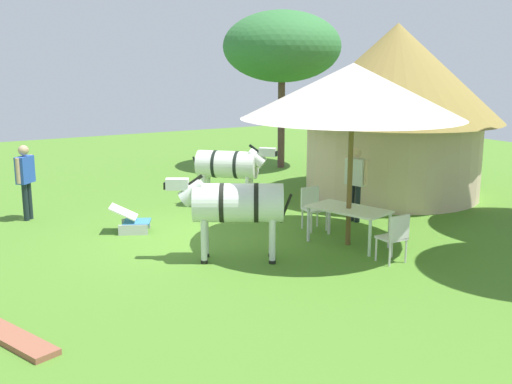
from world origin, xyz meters
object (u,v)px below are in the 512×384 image
object	(u,v)px
patio_chair_near_hut	(312,205)
zebra_by_umbrella	(235,204)
patio_chair_west_end	(395,235)
standing_watcher	(25,175)
patio_dining_table	(349,212)
guest_beside_umbrella	(356,177)
thatched_hut	(395,103)
zebra_nearest_camera	(229,165)
striped_lounge_chair	(132,220)
shade_umbrella	(353,91)
acacia_tree_right_background	(282,47)

from	to	relation	value
patio_chair_near_hut	zebra_by_umbrella	bearing A→B (deg)	25.97
patio_chair_west_end	standing_watcher	distance (m)	8.26
patio_chair_west_end	patio_chair_near_hut	size ratio (longest dim) A/B	1.00
patio_dining_table	guest_beside_umbrella	bearing A→B (deg)	136.99
thatched_hut	guest_beside_umbrella	distance (m)	3.47
zebra_nearest_camera	striped_lounge_chair	bearing A→B (deg)	-26.82
patio_chair_near_hut	guest_beside_umbrella	world-z (taller)	guest_beside_umbrella
thatched_hut	zebra_by_umbrella	bearing A→B (deg)	-66.08
patio_chair_near_hut	guest_beside_umbrella	bearing A→B (deg)	-175.72
striped_lounge_chair	thatched_hut	bearing A→B (deg)	116.58
shade_umbrella	striped_lounge_chair	world-z (taller)	shade_umbrella
thatched_hut	zebra_by_umbrella	size ratio (longest dim) A/B	2.72
patio_dining_table	patio_chair_near_hut	xyz separation A→B (m)	(-1.31, 0.07, -0.14)
patio_dining_table	acacia_tree_right_background	bearing A→B (deg)	155.90
zebra_by_umbrella	guest_beside_umbrella	bearing A→B (deg)	-43.24
patio_chair_near_hut	striped_lounge_chair	world-z (taller)	patio_chair_near_hut
striped_lounge_chair	patio_dining_table	bearing A→B (deg)	74.43
patio_dining_table	patio_chair_west_end	bearing A→B (deg)	-0.04
patio_chair_west_end	patio_chair_near_hut	bearing A→B (deg)	88.55
guest_beside_umbrella	zebra_by_umbrella	bearing A→B (deg)	-91.46
patio_dining_table	zebra_by_umbrella	size ratio (longest dim) A/B	0.85
patio_dining_table	patio_chair_west_end	size ratio (longest dim) A/B	1.91
patio_chair_near_hut	guest_beside_umbrella	size ratio (longest dim) A/B	0.54
patio_chair_near_hut	zebra_by_umbrella	size ratio (longest dim) A/B	0.44
patio_dining_table	patio_chair_near_hut	bearing A→B (deg)	177.05
zebra_nearest_camera	patio_chair_near_hut	bearing A→B (deg)	55.37
patio_dining_table	acacia_tree_right_background	xyz separation A→B (m)	(-8.19, 3.66, 3.30)
zebra_by_umbrella	standing_watcher	bearing A→B (deg)	59.04
zebra_nearest_camera	acacia_tree_right_background	size ratio (longest dim) A/B	0.33
shade_umbrella	standing_watcher	bearing A→B (deg)	-135.79
acacia_tree_right_background	patio_dining_table	bearing A→B (deg)	-24.10
guest_beside_umbrella	acacia_tree_right_background	world-z (taller)	acacia_tree_right_background
thatched_hut	patio_dining_table	xyz separation A→B (m)	(3.05, -3.89, -1.79)
thatched_hut	zebra_by_umbrella	world-z (taller)	thatched_hut
thatched_hut	patio_chair_near_hut	world-z (taller)	thatched_hut
standing_watcher	striped_lounge_chair	distance (m)	2.86
standing_watcher	striped_lounge_chair	size ratio (longest dim) A/B	1.76
patio_chair_west_end	acacia_tree_right_background	xyz separation A→B (m)	(-9.50, 3.66, 3.44)
thatched_hut	patio_dining_table	bearing A→B (deg)	-51.91
thatched_hut	patio_chair_west_end	distance (m)	6.16
patio_dining_table	patio_chair_near_hut	size ratio (longest dim) A/B	1.91
guest_beside_umbrella	standing_watcher	world-z (taller)	standing_watcher
patio_chair_west_end	striped_lounge_chair	distance (m)	5.50
patio_chair_west_end	shade_umbrella	bearing A→B (deg)	90.00
acacia_tree_right_background	thatched_hut	bearing A→B (deg)	2.56
acacia_tree_right_background	zebra_nearest_camera	bearing A→B (deg)	-45.07
patio_dining_table	guest_beside_umbrella	world-z (taller)	guest_beside_umbrella
zebra_nearest_camera	thatched_hut	bearing A→B (deg)	121.05
thatched_hut	standing_watcher	bearing A→B (deg)	-103.50
patio_chair_near_hut	zebra_nearest_camera	size ratio (longest dim) A/B	0.53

